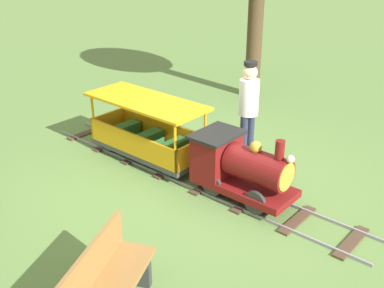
# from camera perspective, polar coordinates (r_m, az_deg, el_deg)

# --- Properties ---
(ground_plane) EXTENTS (60.00, 60.00, 0.00)m
(ground_plane) POSITION_cam_1_polar(r_m,az_deg,el_deg) (7.02, -0.67, -3.84)
(ground_plane) COLOR #608442
(track) EXTENTS (0.76, 5.70, 0.04)m
(track) POSITION_cam_1_polar(r_m,az_deg,el_deg) (6.96, -0.16, -3.93)
(track) COLOR gray
(track) RESTS_ON ground_plane
(locomotive) EXTENTS (0.72, 1.45, 0.98)m
(locomotive) POSITION_cam_1_polar(r_m,az_deg,el_deg) (6.29, 5.74, -2.62)
(locomotive) COLOR maroon
(locomotive) RESTS_ON ground_plane
(passenger_car) EXTENTS (0.82, 2.00, 0.97)m
(passenger_car) POSITION_cam_1_polar(r_m,az_deg,el_deg) (7.34, -5.49, 1.07)
(passenger_car) COLOR #3F3F3F
(passenger_car) RESTS_ON ground_plane
(conductor_person) EXTENTS (0.30, 0.30, 1.62)m
(conductor_person) POSITION_cam_1_polar(r_m,az_deg,el_deg) (7.11, 6.92, 4.79)
(conductor_person) COLOR #282D47
(conductor_person) RESTS_ON ground_plane
(park_bench) EXTENTS (1.35, 0.90, 0.82)m
(park_bench) POSITION_cam_1_polar(r_m,az_deg,el_deg) (4.47, -10.61, -16.92)
(park_bench) COLOR olive
(park_bench) RESTS_ON ground_plane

